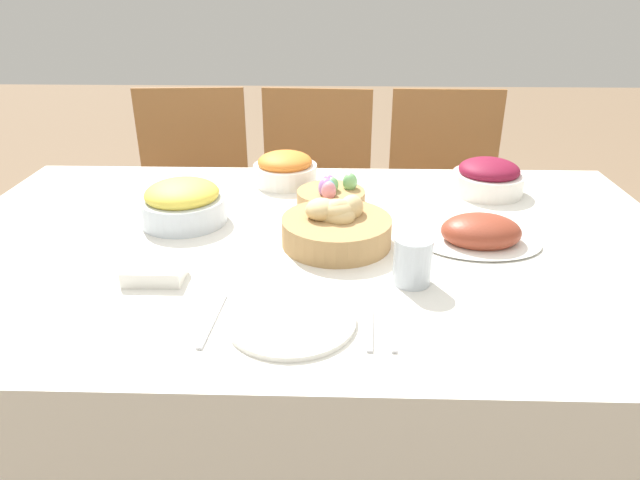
% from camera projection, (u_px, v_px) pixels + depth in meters
% --- Properties ---
extents(ground_plane, '(12.00, 12.00, 0.00)m').
position_uv_depth(ground_plane, '(313.00, 468.00, 1.64)').
color(ground_plane, '#7F664C').
extents(dining_table, '(1.76, 1.08, 0.73)m').
position_uv_depth(dining_table, '(312.00, 366.00, 1.48)').
color(dining_table, silver).
rests_on(dining_table, ground).
extents(chair_far_right, '(0.43, 0.43, 0.90)m').
position_uv_depth(chair_far_right, '(445.00, 202.00, 2.18)').
color(chair_far_right, brown).
rests_on(chair_far_right, ground).
extents(chair_far_center, '(0.45, 0.45, 0.90)m').
position_uv_depth(chair_far_center, '(314.00, 200.00, 2.19)').
color(chair_far_center, brown).
rests_on(chair_far_center, ground).
extents(chair_far_left, '(0.45, 0.45, 0.90)m').
position_uv_depth(chair_far_left, '(192.00, 199.00, 2.20)').
color(chair_far_left, brown).
rests_on(chair_far_left, ground).
extents(bread_basket, '(0.25, 0.25, 0.11)m').
position_uv_depth(bread_basket, '(337.00, 226.00, 1.30)').
color(bread_basket, '#AD8451').
rests_on(bread_basket, dining_table).
extents(egg_basket, '(0.18, 0.18, 0.08)m').
position_uv_depth(egg_basket, '(331.00, 194.00, 1.53)').
color(egg_basket, '#AD8451').
rests_on(egg_basket, dining_table).
extents(ham_platter, '(0.28, 0.20, 0.08)m').
position_uv_depth(ham_platter, '(481.00, 234.00, 1.30)').
color(ham_platter, white).
rests_on(ham_platter, dining_table).
extents(pineapple_bowl, '(0.21, 0.21, 0.11)m').
position_uv_depth(pineapple_bowl, '(183.00, 203.00, 1.41)').
color(pineapple_bowl, silver).
rests_on(pineapple_bowl, dining_table).
extents(carrot_bowl, '(0.19, 0.19, 0.09)m').
position_uv_depth(carrot_bowl, '(285.00, 169.00, 1.67)').
color(carrot_bowl, white).
rests_on(carrot_bowl, dining_table).
extents(beet_salad_bowl, '(0.20, 0.20, 0.10)m').
position_uv_depth(beet_salad_bowl, '(488.00, 177.00, 1.60)').
color(beet_salad_bowl, white).
rests_on(beet_salad_bowl, dining_table).
extents(dinner_plate, '(0.23, 0.23, 0.01)m').
position_uv_depth(dinner_plate, '(291.00, 320.00, 1.02)').
color(dinner_plate, white).
rests_on(dinner_plate, dining_table).
extents(fork, '(0.02, 0.17, 0.00)m').
position_uv_depth(fork, '(213.00, 320.00, 1.02)').
color(fork, silver).
rests_on(fork, dining_table).
extents(knife, '(0.02, 0.17, 0.00)m').
position_uv_depth(knife, '(370.00, 323.00, 1.01)').
color(knife, silver).
rests_on(knife, dining_table).
extents(spoon, '(0.02, 0.17, 0.00)m').
position_uv_depth(spoon, '(387.00, 323.00, 1.01)').
color(spoon, silver).
rests_on(spoon, dining_table).
extents(drinking_cup, '(0.08, 0.08, 0.10)m').
position_uv_depth(drinking_cup, '(413.00, 261.00, 1.13)').
color(drinking_cup, silver).
rests_on(drinking_cup, dining_table).
extents(butter_dish, '(0.12, 0.07, 0.03)m').
position_uv_depth(butter_dish, '(155.00, 273.00, 1.15)').
color(butter_dish, white).
rests_on(butter_dish, dining_table).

